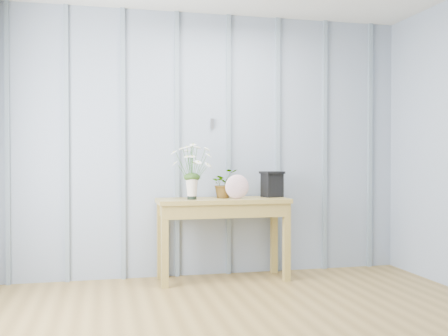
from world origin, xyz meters
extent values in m
cube|color=#8C9AAE|center=(0.00, 2.25, 1.25)|extent=(4.00, 0.01, 2.50)
cube|color=#A3A3A8|center=(0.09, 2.23, 1.45)|extent=(0.03, 0.01, 0.10)
cube|color=gray|center=(-1.75, 2.23, 1.25)|extent=(0.04, 0.03, 2.50)
cube|color=gray|center=(-1.25, 2.23, 1.25)|extent=(0.04, 0.03, 2.50)
cube|color=gray|center=(-0.75, 2.23, 1.25)|extent=(0.04, 0.03, 2.50)
cube|color=gray|center=(-0.25, 2.23, 1.25)|extent=(0.04, 0.03, 2.50)
cube|color=gray|center=(0.25, 2.23, 1.25)|extent=(0.04, 0.03, 2.50)
cube|color=gray|center=(0.75, 2.23, 1.25)|extent=(0.04, 0.03, 2.50)
cube|color=gray|center=(1.25, 2.23, 1.25)|extent=(0.04, 0.03, 2.50)
cube|color=gray|center=(1.75, 2.23, 1.25)|extent=(0.04, 0.03, 2.50)
cube|color=olive|center=(0.14, 1.99, 0.73)|extent=(1.20, 0.45, 0.04)
cube|color=olive|center=(0.14, 1.99, 0.65)|extent=(1.13, 0.42, 0.12)
cube|color=olive|center=(-0.42, 1.81, 0.35)|extent=(0.06, 0.06, 0.71)
cube|color=olive|center=(0.69, 1.81, 0.35)|extent=(0.06, 0.06, 0.71)
cube|color=olive|center=(-0.42, 2.17, 0.35)|extent=(0.06, 0.06, 0.71)
cube|color=olive|center=(0.69, 2.17, 0.35)|extent=(0.06, 0.06, 0.71)
cylinder|color=black|center=(-0.16, 1.93, 0.78)|extent=(0.08, 0.08, 0.05)
cone|color=silver|center=(-0.16, 1.93, 0.85)|extent=(0.14, 0.14, 0.19)
ellipsoid|color=#1E3D13|center=(-0.16, 1.93, 0.95)|extent=(0.15, 0.12, 0.08)
imported|color=#1E3D13|center=(0.16, 2.06, 0.88)|extent=(0.30, 0.28, 0.27)
ellipsoid|color=#9A5A79|center=(0.25, 1.91, 0.86)|extent=(0.22, 0.06, 0.22)
cube|color=black|center=(0.63, 2.05, 0.86)|extent=(0.21, 0.18, 0.22)
cube|color=black|center=(0.63, 2.05, 0.98)|extent=(0.23, 0.20, 0.02)
camera|label=1|loc=(-0.93, -2.68, 1.12)|focal=42.00mm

